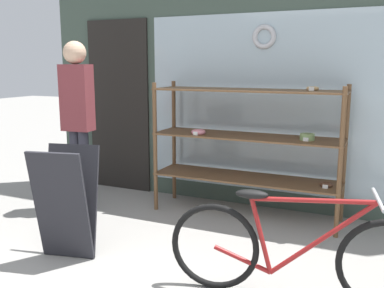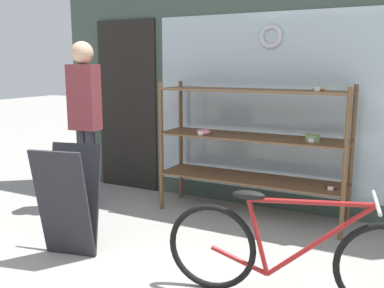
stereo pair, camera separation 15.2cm
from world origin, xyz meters
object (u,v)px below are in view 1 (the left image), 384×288
at_px(display_case, 248,138).
at_px(pedestrian, 78,111).
at_px(bicycle, 295,252).
at_px(sandwich_board, 66,203).

relative_size(display_case, pedestrian, 1.07).
distance_m(display_case, bicycle, 1.72).
xyz_separation_m(sandwich_board, pedestrian, (-0.66, 1.00, 0.62)).
bearing_deg(sandwich_board, display_case, 43.69).
bearing_deg(pedestrian, display_case, 12.62).
xyz_separation_m(display_case, bicycle, (0.78, -1.45, -0.49)).
relative_size(bicycle, sandwich_board, 1.89).
height_order(sandwich_board, pedestrian, pedestrian).
bearing_deg(sandwich_board, pedestrian, 110.97).
bearing_deg(pedestrian, bicycle, -25.23).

